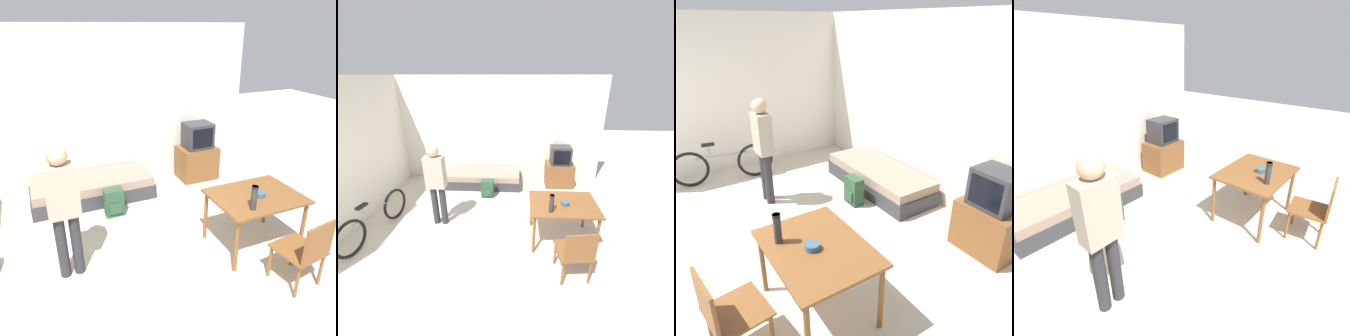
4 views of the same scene
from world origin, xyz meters
TOP-DOWN VIEW (x-y plane):
  - ground_plane at (0.00, 0.00)m, footprint 20.00×20.00m
  - wall_back at (0.00, 3.90)m, footprint 5.73×0.06m
  - wall_left at (-2.39, 1.94)m, footprint 0.06×4.87m
  - daybed at (-0.19, 3.40)m, footprint 1.95×0.79m
  - tv at (1.78, 3.49)m, footprint 0.69×0.52m
  - dining_table at (1.48, 1.36)m, footprint 1.10×0.84m
  - wooden_chair at (1.52, 0.51)m, footprint 0.51×0.51m
  - bicycle at (-1.82, 1.32)m, footprint 0.33×1.66m
  - person_standing at (-0.77, 1.71)m, footprint 0.34×0.21m
  - thermos_flask at (1.24, 1.10)m, footprint 0.08×0.08m
  - mate_bowl at (1.49, 1.31)m, footprint 0.13×0.13m
  - backpack at (0.01, 2.77)m, footprint 0.28×0.20m

SIDE VIEW (x-z plane):
  - ground_plane at x=0.00m, z-range 0.00..0.00m
  - daybed at x=-0.19m, z-range 0.00..0.37m
  - backpack at x=0.01m, z-range 0.00..0.43m
  - bicycle at x=-1.82m, z-range -0.04..0.68m
  - tv at x=1.78m, z-range -0.07..0.99m
  - wooden_chair at x=1.52m, z-range 0.06..0.91m
  - dining_table at x=1.48m, z-range 0.28..1.00m
  - mate_bowl at x=1.49m, z-range 0.73..0.79m
  - thermos_flask at x=1.24m, z-range 0.74..1.03m
  - person_standing at x=-0.77m, z-range 0.12..1.71m
  - wall_back at x=0.00m, z-range 0.00..2.70m
  - wall_left at x=-2.39m, z-range 0.00..2.70m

